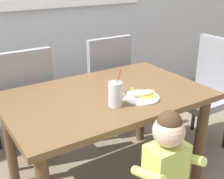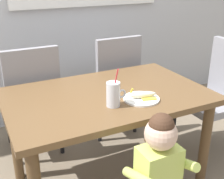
{
  "view_description": "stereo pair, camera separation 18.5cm",
  "coord_description": "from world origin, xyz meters",
  "px_view_note": "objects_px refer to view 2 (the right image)",
  "views": [
    {
      "loc": [
        -0.93,
        -1.52,
        1.49
      ],
      "look_at": [
        -0.01,
        -0.09,
        0.79
      ],
      "focal_mm": 47.02,
      "sensor_mm": 36.0,
      "label": 1
    },
    {
      "loc": [
        -0.77,
        -1.61,
        1.49
      ],
      "look_at": [
        -0.01,
        -0.09,
        0.79
      ],
      "focal_mm": 47.02,
      "sensor_mm": 36.0,
      "label": 2
    }
  ],
  "objects_px": {
    "dining_chair_left": "(32,96)",
    "snack_plate": "(141,99)",
    "milk_cup": "(113,96)",
    "peeled_banana": "(143,95)",
    "toddler_standing": "(159,167)",
    "dining_chair_far": "(217,91)",
    "dining_chair_right": "(113,80)",
    "dining_table": "(107,107)"
  },
  "relations": [
    {
      "from": "dining_chair_far",
      "to": "peeled_banana",
      "type": "distance_m",
      "value": 0.93
    },
    {
      "from": "dining_chair_right",
      "to": "toddler_standing",
      "type": "xyz_separation_m",
      "value": [
        -0.35,
        -1.24,
        -0.02
      ]
    },
    {
      "from": "dining_table",
      "to": "peeled_banana",
      "type": "height_order",
      "value": "peeled_banana"
    },
    {
      "from": "dining_chair_far",
      "to": "milk_cup",
      "type": "distance_m",
      "value": 1.13
    },
    {
      "from": "toddler_standing",
      "to": "peeled_banana",
      "type": "height_order",
      "value": "toddler_standing"
    },
    {
      "from": "dining_table",
      "to": "milk_cup",
      "type": "height_order",
      "value": "milk_cup"
    },
    {
      "from": "toddler_standing",
      "to": "peeled_banana",
      "type": "xyz_separation_m",
      "value": [
        0.14,
        0.39,
        0.23
      ]
    },
    {
      "from": "dining_chair_far",
      "to": "toddler_standing",
      "type": "height_order",
      "value": "dining_chair_far"
    },
    {
      "from": "toddler_standing",
      "to": "dining_table",
      "type": "bearing_deg",
      "value": 91.9
    },
    {
      "from": "snack_plate",
      "to": "peeled_banana",
      "type": "height_order",
      "value": "peeled_banana"
    },
    {
      "from": "dining_chair_right",
      "to": "toddler_standing",
      "type": "height_order",
      "value": "dining_chair_right"
    },
    {
      "from": "peeled_banana",
      "to": "dining_table",
      "type": "bearing_deg",
      "value": 130.41
    },
    {
      "from": "dining_chair_left",
      "to": "peeled_banana",
      "type": "height_order",
      "value": "dining_chair_left"
    },
    {
      "from": "dining_chair_far",
      "to": "toddler_standing",
      "type": "bearing_deg",
      "value": -59.42
    },
    {
      "from": "dining_chair_left",
      "to": "snack_plate",
      "type": "height_order",
      "value": "dining_chair_left"
    },
    {
      "from": "dining_chair_left",
      "to": "dining_chair_far",
      "type": "relative_size",
      "value": 1.0
    },
    {
      "from": "dining_chair_right",
      "to": "dining_chair_left",
      "type": "bearing_deg",
      "value": 2.05
    },
    {
      "from": "dining_table",
      "to": "dining_chair_far",
      "type": "height_order",
      "value": "dining_chair_far"
    },
    {
      "from": "toddler_standing",
      "to": "peeled_banana",
      "type": "bearing_deg",
      "value": 70.09
    },
    {
      "from": "dining_chair_far",
      "to": "peeled_banana",
      "type": "xyz_separation_m",
      "value": [
        -0.88,
        -0.21,
        0.22
      ]
    },
    {
      "from": "toddler_standing",
      "to": "peeled_banana",
      "type": "relative_size",
      "value": 4.77
    },
    {
      "from": "dining_table",
      "to": "dining_chair_right",
      "type": "bearing_deg",
      "value": 60.42
    },
    {
      "from": "dining_chair_far",
      "to": "toddler_standing",
      "type": "distance_m",
      "value": 1.18
    },
    {
      "from": "snack_plate",
      "to": "toddler_standing",
      "type": "bearing_deg",
      "value": -108.02
    },
    {
      "from": "dining_table",
      "to": "toddler_standing",
      "type": "height_order",
      "value": "toddler_standing"
    },
    {
      "from": "dining_chair_right",
      "to": "toddler_standing",
      "type": "bearing_deg",
      "value": 74.07
    },
    {
      "from": "dining_chair_far",
      "to": "milk_cup",
      "type": "height_order",
      "value": "milk_cup"
    },
    {
      "from": "dining_chair_right",
      "to": "milk_cup",
      "type": "xyz_separation_m",
      "value": [
        -0.42,
        -0.85,
        0.25
      ]
    },
    {
      "from": "dining_table",
      "to": "dining_chair_far",
      "type": "relative_size",
      "value": 1.39
    },
    {
      "from": "dining_table",
      "to": "dining_chair_left",
      "type": "relative_size",
      "value": 1.39
    },
    {
      "from": "dining_chair_far",
      "to": "snack_plate",
      "type": "height_order",
      "value": "dining_chair_far"
    },
    {
      "from": "toddler_standing",
      "to": "snack_plate",
      "type": "relative_size",
      "value": 3.64
    },
    {
      "from": "dining_chair_far",
      "to": "milk_cup",
      "type": "xyz_separation_m",
      "value": [
        -1.09,
        -0.21,
        0.25
      ]
    },
    {
      "from": "dining_table",
      "to": "dining_chair_left",
      "type": "height_order",
      "value": "dining_chair_left"
    },
    {
      "from": "dining_table",
      "to": "dining_chair_right",
      "type": "distance_m",
      "value": 0.76
    },
    {
      "from": "milk_cup",
      "to": "snack_plate",
      "type": "bearing_deg",
      "value": -0.17
    },
    {
      "from": "dining_chair_left",
      "to": "peeled_banana",
      "type": "bearing_deg",
      "value": 123.4
    },
    {
      "from": "milk_cup",
      "to": "peeled_banana",
      "type": "height_order",
      "value": "milk_cup"
    },
    {
      "from": "dining_chair_left",
      "to": "milk_cup",
      "type": "bearing_deg",
      "value": 111.94
    },
    {
      "from": "dining_chair_right",
      "to": "milk_cup",
      "type": "relative_size",
      "value": 3.89
    },
    {
      "from": "dining_chair_right",
      "to": "peeled_banana",
      "type": "bearing_deg",
      "value": 75.97
    },
    {
      "from": "dining_chair_right",
      "to": "snack_plate",
      "type": "relative_size",
      "value": 4.17
    }
  ]
}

